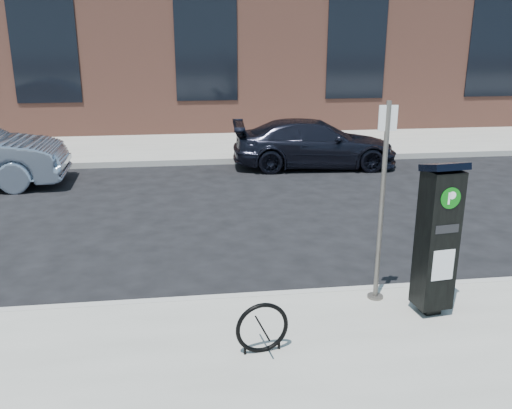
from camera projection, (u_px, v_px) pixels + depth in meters
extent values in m
plane|color=black|center=(254.00, 304.00, 6.92)|extent=(120.00, 120.00, 0.00)
cube|color=gray|center=(206.00, 126.00, 20.14)|extent=(60.00, 12.00, 0.15)
cube|color=#9E9B93|center=(254.00, 300.00, 6.87)|extent=(60.00, 0.12, 0.16)
cube|color=#9E9B93|center=(216.00, 161.00, 14.48)|extent=(60.00, 0.12, 0.16)
cube|color=brown|center=(200.00, 18.00, 21.82)|extent=(28.00, 10.00, 8.00)
cube|color=black|center=(44.00, 46.00, 16.73)|extent=(2.00, 0.06, 3.50)
cube|color=black|center=(206.00, 45.00, 17.36)|extent=(2.00, 0.06, 3.50)
cube|color=black|center=(357.00, 45.00, 17.99)|extent=(2.00, 0.06, 3.50)
cube|color=black|center=(497.00, 45.00, 18.63)|extent=(2.00, 0.06, 3.50)
cube|color=black|center=(430.00, 308.00, 6.41)|extent=(0.21, 0.21, 0.10)
cube|color=black|center=(437.00, 240.00, 6.16)|extent=(0.42, 0.38, 1.63)
cube|color=black|center=(445.00, 167.00, 5.90)|extent=(0.46, 0.42, 0.15)
cylinder|color=#07540C|center=(451.00, 198.00, 5.84)|extent=(0.24, 0.04, 0.24)
cube|color=white|center=(451.00, 198.00, 5.84)|extent=(0.09, 0.02, 0.13)
cube|color=silver|center=(443.00, 265.00, 6.07)|extent=(0.27, 0.04, 0.36)
cube|color=black|center=(447.00, 229.00, 5.94)|extent=(0.29, 0.04, 0.10)
cylinder|color=#4B4842|center=(375.00, 296.00, 6.77)|extent=(0.20, 0.20, 0.03)
cylinder|color=#4B4842|center=(382.00, 205.00, 6.41)|extent=(0.06, 0.06, 2.44)
cube|color=silver|center=(388.00, 118.00, 6.11)|extent=(0.22, 0.03, 0.29)
torus|color=black|center=(262.00, 328.00, 5.53)|extent=(0.56, 0.13, 0.56)
cylinder|color=black|center=(245.00, 349.00, 5.55)|extent=(0.03, 0.03, 0.11)
cylinder|color=black|center=(279.00, 344.00, 5.65)|extent=(0.03, 0.03, 0.11)
imported|color=black|center=(314.00, 143.00, 14.06)|extent=(4.34, 2.01, 1.23)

